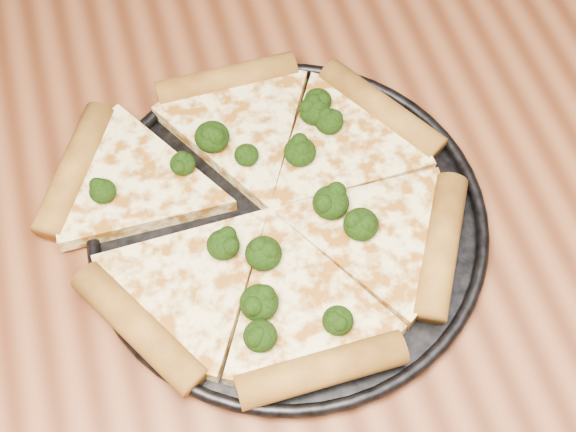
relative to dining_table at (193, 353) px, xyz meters
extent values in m
cube|color=brown|center=(0.00, 0.00, 0.07)|extent=(1.20, 0.90, 0.04)
cube|color=brown|center=(0.54, 0.39, -0.30)|extent=(0.06, 0.06, 0.71)
cylinder|color=black|center=(0.11, 0.05, 0.09)|extent=(0.33, 0.33, 0.01)
torus|color=black|center=(0.11, 0.05, 0.10)|extent=(0.34, 0.34, 0.01)
cylinder|color=#A57229|center=(0.22, 0.14, 0.11)|extent=(0.09, 0.13, 0.03)
cylinder|color=#A57229|center=(0.09, 0.21, 0.11)|extent=(0.13, 0.03, 0.03)
cylinder|color=#A57229|center=(-0.06, 0.15, 0.11)|extent=(0.09, 0.13, 0.03)
cylinder|color=#A57229|center=(-0.03, -0.01, 0.11)|extent=(0.09, 0.13, 0.03)
cylinder|color=#A57229|center=(0.09, -0.08, 0.11)|extent=(0.13, 0.03, 0.03)
cylinder|color=#A57229|center=(0.22, -0.01, 0.11)|extent=(0.09, 0.13, 0.03)
ellipsoid|color=black|center=(0.17, 0.13, 0.12)|extent=(0.03, 0.03, 0.02)
ellipsoid|color=black|center=(-0.04, 0.12, 0.12)|extent=(0.02, 0.02, 0.02)
ellipsoid|color=black|center=(0.05, 0.04, 0.12)|extent=(0.03, 0.03, 0.02)
ellipsoid|color=black|center=(0.06, -0.02, 0.12)|extent=(0.03, 0.03, 0.02)
ellipsoid|color=black|center=(0.03, 0.12, 0.12)|extent=(0.02, 0.02, 0.02)
ellipsoid|color=black|center=(0.12, -0.05, 0.12)|extent=(0.02, 0.02, 0.02)
ellipsoid|color=black|center=(0.16, 0.15, 0.12)|extent=(0.03, 0.03, 0.02)
ellipsoid|color=black|center=(0.06, 0.14, 0.12)|extent=(0.03, 0.03, 0.02)
ellipsoid|color=black|center=(0.08, 0.02, 0.12)|extent=(0.03, 0.03, 0.02)
ellipsoid|color=black|center=(0.05, -0.05, 0.12)|extent=(0.03, 0.03, 0.02)
ellipsoid|color=black|center=(0.09, 0.12, 0.12)|extent=(0.02, 0.02, 0.02)
ellipsoid|color=black|center=(0.14, 0.05, 0.12)|extent=(0.03, 0.03, 0.02)
ellipsoid|color=black|center=(0.13, 0.11, 0.12)|extent=(0.03, 0.03, 0.02)
ellipsoid|color=black|center=(0.16, 0.02, 0.12)|extent=(0.03, 0.03, 0.02)
ellipsoid|color=black|center=(0.16, 0.14, 0.12)|extent=(0.03, 0.03, 0.02)
camera|label=1|loc=(0.01, -0.26, 0.69)|focal=49.55mm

